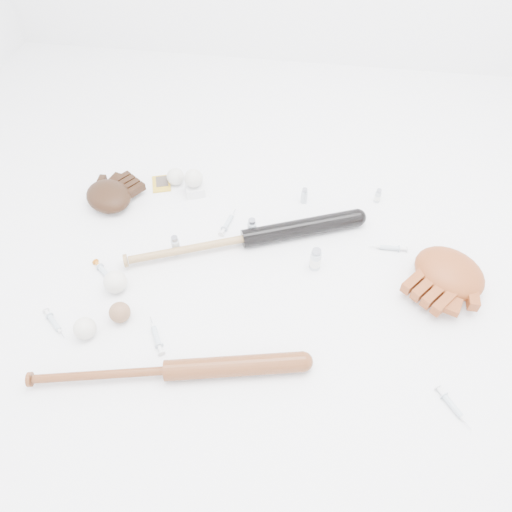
# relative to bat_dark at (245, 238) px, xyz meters

# --- Properties ---
(bat_dark) EXTENTS (0.88, 0.41, 0.07)m
(bat_dark) POSITION_rel_bat_dark_xyz_m (0.00, 0.00, 0.00)
(bat_dark) COLOR black
(bat_dark) RESTS_ON ground
(bat_wood) EXTENTS (0.85, 0.24, 0.06)m
(bat_wood) POSITION_rel_bat_dark_xyz_m (-0.15, -0.55, -0.00)
(bat_wood) COLOR brown
(bat_wood) RESTS_ON ground
(glove_dark) EXTENTS (0.32, 0.32, 0.08)m
(glove_dark) POSITION_rel_bat_dark_xyz_m (-0.56, 0.14, 0.01)
(glove_dark) COLOR black
(glove_dark) RESTS_ON ground
(glove_tan) EXTENTS (0.41, 0.41, 0.11)m
(glove_tan) POSITION_rel_bat_dark_xyz_m (0.71, -0.07, 0.02)
(glove_tan) COLOR brown
(glove_tan) RESTS_ON ground
(trading_card) EXTENTS (0.10, 0.12, 0.01)m
(trading_card) POSITION_rel_bat_dark_xyz_m (-0.40, 0.28, -0.03)
(trading_card) COLOR #BA9122
(trading_card) RESTS_ON ground
(pedestal) EXTENTS (0.09, 0.09, 0.04)m
(pedestal) POSITION_rel_bat_dark_xyz_m (-0.24, 0.25, -0.01)
(pedestal) COLOR white
(pedestal) RESTS_ON ground
(baseball_on_pedestal) EXTENTS (0.07, 0.07, 0.07)m
(baseball_on_pedestal) POSITION_rel_bat_dark_xyz_m (-0.24, 0.25, 0.04)
(baseball_on_pedestal) COLOR silver
(baseball_on_pedestal) RESTS_ON pedestal
(baseball_left) EXTENTS (0.08, 0.08, 0.08)m
(baseball_left) POSITION_rel_bat_dark_xyz_m (-0.40, -0.26, 0.01)
(baseball_left) COLOR silver
(baseball_left) RESTS_ON ground
(baseball_upper) EXTENTS (0.07, 0.07, 0.07)m
(baseball_upper) POSITION_rel_bat_dark_xyz_m (-0.34, 0.30, 0.00)
(baseball_upper) COLOR silver
(baseball_upper) RESTS_ON ground
(baseball_mid) EXTENTS (0.07, 0.07, 0.07)m
(baseball_mid) POSITION_rel_bat_dark_xyz_m (-0.44, -0.45, 0.00)
(baseball_mid) COLOR silver
(baseball_mid) RESTS_ON ground
(baseball_aged) EXTENTS (0.07, 0.07, 0.07)m
(baseball_aged) POSITION_rel_bat_dark_xyz_m (-0.35, -0.38, 0.00)
(baseball_aged) COLOR brown
(baseball_aged) RESTS_ON ground
(syringe_0) EXTENTS (0.13, 0.12, 0.02)m
(syringe_0) POSITION_rel_bat_dark_xyz_m (-0.56, -0.43, -0.02)
(syringe_0) COLOR #ADBCC6
(syringe_0) RESTS_ON ground
(syringe_1) EXTENTS (0.10, 0.15, 0.02)m
(syringe_1) POSITION_rel_bat_dark_xyz_m (-0.22, -0.43, -0.02)
(syringe_1) COLOR #ADBCC6
(syringe_1) RESTS_ON ground
(syringe_2) EXTENTS (0.06, 0.16, 0.02)m
(syringe_2) POSITION_rel_bat_dark_xyz_m (-0.08, 0.09, -0.02)
(syringe_2) COLOR #ADBCC6
(syringe_2) RESTS_ON ground
(syringe_3) EXTENTS (0.11, 0.14, 0.02)m
(syringe_3) POSITION_rel_bat_dark_xyz_m (0.69, -0.54, -0.02)
(syringe_3) COLOR #ADBCC6
(syringe_3) RESTS_ON ground
(syringe_4) EXTENTS (0.15, 0.03, 0.02)m
(syringe_4) POSITION_rel_bat_dark_xyz_m (0.52, 0.05, -0.02)
(syringe_4) COLOR #ADBCC6
(syringe_4) RESTS_ON ground
(syringe_5) EXTENTS (0.14, 0.13, 0.02)m
(syringe_5) POSITION_rel_bat_dark_xyz_m (-0.46, -0.21, -0.02)
(syringe_5) COLOR #ADBCC6
(syringe_5) RESTS_ON ground
(vial_0) EXTENTS (0.03, 0.03, 0.07)m
(vial_0) POSITION_rel_bat_dark_xyz_m (0.19, 0.26, -0.00)
(vial_0) COLOR silver
(vial_0) RESTS_ON ground
(vial_1) EXTENTS (0.02, 0.02, 0.06)m
(vial_1) POSITION_rel_bat_dark_xyz_m (0.48, 0.30, -0.00)
(vial_1) COLOR silver
(vial_1) RESTS_ON ground
(vial_2) EXTENTS (0.03, 0.03, 0.09)m
(vial_2) POSITION_rel_bat_dark_xyz_m (0.02, 0.05, 0.01)
(vial_2) COLOR silver
(vial_2) RESTS_ON ground
(vial_3) EXTENTS (0.04, 0.04, 0.09)m
(vial_3) POSITION_rel_bat_dark_xyz_m (0.26, -0.07, 0.01)
(vial_3) COLOR silver
(vial_3) RESTS_ON ground
(vial_4) EXTENTS (0.03, 0.03, 0.08)m
(vial_4) POSITION_rel_bat_dark_xyz_m (-0.24, -0.07, 0.00)
(vial_4) COLOR silver
(vial_4) RESTS_ON ground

